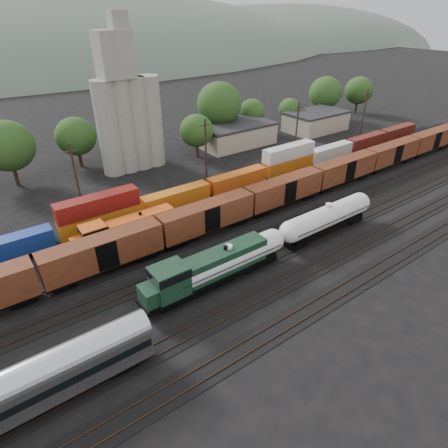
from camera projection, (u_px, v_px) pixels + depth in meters
ground at (223, 252)px, 51.72m from camera, size 600.00×600.00×0.00m
tracks at (223, 252)px, 51.69m from camera, size 180.00×33.20×0.20m
green_locomotive at (204, 271)px, 43.64m from camera, size 18.23×3.22×4.83m
tank_car_a at (229, 260)px, 45.50m from camera, size 17.34×3.10×4.54m
tank_car_b at (327, 217)px, 54.54m from camera, size 18.03×3.23×4.72m
passenger_coach at (10, 395)px, 29.09m from camera, size 23.21×2.86×5.27m
orange_locomotive at (123, 229)px, 52.45m from camera, size 16.33×2.72×4.08m
boxcar_string at (316, 179)px, 65.81m from camera, size 184.40×2.90×4.20m
container_wall at (122, 212)px, 56.88m from camera, size 161.44×2.60×5.80m
grain_silo at (128, 114)px, 72.90m from camera, size 13.40×5.00×29.00m
industrial_sheds at (150, 154)px, 78.45m from camera, size 119.38×17.26×5.10m
tree_band at (134, 130)px, 78.85m from camera, size 168.31×18.09×14.01m
utility_poles at (147, 163)px, 63.98m from camera, size 122.20×0.36×12.00m
distant_hills at (29, 91)px, 256.03m from camera, size 860.00×286.00×130.00m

